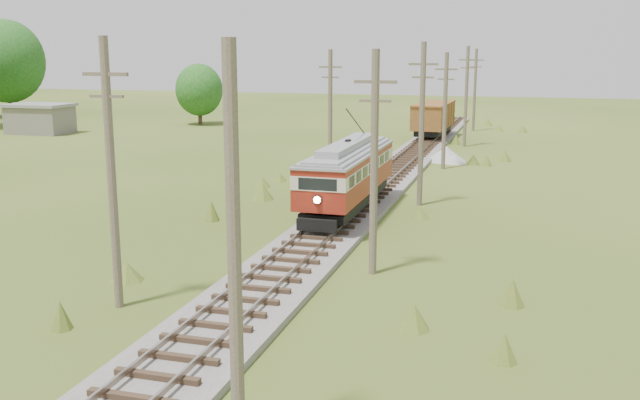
% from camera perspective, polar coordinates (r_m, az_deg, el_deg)
% --- Properties ---
extents(railbed_main, '(3.60, 96.00, 0.57)m').
position_cam_1_polar(railbed_main, '(43.84, 4.39, 0.89)').
color(railbed_main, '#605B54').
rests_on(railbed_main, ground).
extents(streetcar, '(2.63, 11.29, 5.14)m').
position_cam_1_polar(streetcar, '(36.85, 2.24, 2.36)').
color(streetcar, black).
rests_on(streetcar, ground).
extents(gondola, '(3.26, 9.13, 3.00)m').
position_cam_1_polar(gondola, '(70.35, 9.07, 6.57)').
color(gondola, black).
rests_on(gondola, ground).
extents(gravel_pile, '(3.23, 3.43, 1.18)m').
position_cam_1_polar(gravel_pile, '(56.62, 10.15, 3.60)').
color(gravel_pile, gray).
rests_on(gravel_pile, ground).
extents(utility_pole_r_1, '(0.30, 0.30, 8.80)m').
position_cam_1_polar(utility_pole_r_1, '(14.89, -6.88, -4.37)').
color(utility_pole_r_1, brown).
rests_on(utility_pole_r_1, ground).
extents(utility_pole_r_2, '(1.60, 0.30, 8.60)m').
position_cam_1_polar(utility_pole_r_2, '(27.01, 4.36, 3.09)').
color(utility_pole_r_2, brown).
rests_on(utility_pole_r_2, ground).
extents(utility_pole_r_3, '(1.60, 0.30, 9.00)m').
position_cam_1_polar(utility_pole_r_3, '(39.72, 8.14, 6.12)').
color(utility_pole_r_3, brown).
rests_on(utility_pole_r_3, ground).
extents(utility_pole_r_4, '(1.60, 0.30, 8.40)m').
position_cam_1_polar(utility_pole_r_4, '(52.62, 9.96, 7.13)').
color(utility_pole_r_4, brown).
rests_on(utility_pole_r_4, ground).
extents(utility_pole_r_5, '(1.60, 0.30, 8.90)m').
position_cam_1_polar(utility_pole_r_5, '(65.47, 11.62, 8.19)').
color(utility_pole_r_5, brown).
rests_on(utility_pole_r_5, ground).
extents(utility_pole_r_6, '(1.60, 0.30, 8.70)m').
position_cam_1_polar(utility_pole_r_6, '(78.43, 12.28, 8.67)').
color(utility_pole_r_6, brown).
rests_on(utility_pole_r_6, ground).
extents(utility_pole_l_a, '(1.60, 0.30, 9.00)m').
position_cam_1_polar(utility_pole_l_a, '(24.27, -16.36, 2.12)').
color(utility_pole_l_a, brown).
rests_on(utility_pole_l_a, ground).
extents(utility_pole_l_b, '(1.60, 0.30, 8.60)m').
position_cam_1_polar(utility_pole_l_b, '(50.09, 0.82, 7.19)').
color(utility_pole_l_b, brown).
rests_on(utility_pole_l_b, ground).
extents(tree_left_5, '(9.66, 9.66, 12.44)m').
position_cam_1_polar(tree_left_5, '(101.50, -23.81, 10.12)').
color(tree_left_5, '#38281C').
rests_on(tree_left_5, ground).
extents(tree_mid_a, '(5.46, 5.46, 7.03)m').
position_cam_1_polar(tree_mid_a, '(84.67, -9.64, 8.68)').
color(tree_mid_a, '#38281C').
rests_on(tree_mid_a, ground).
extents(shed, '(6.40, 4.40, 3.10)m').
position_cam_1_polar(shed, '(80.08, -21.49, 6.09)').
color(shed, slate).
rests_on(shed, ground).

